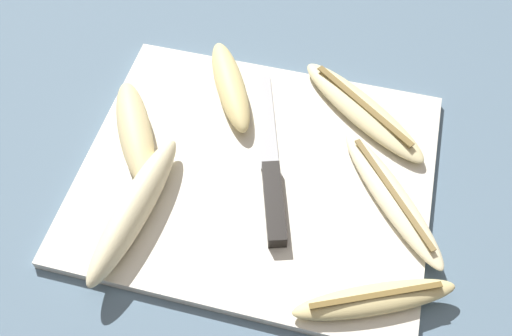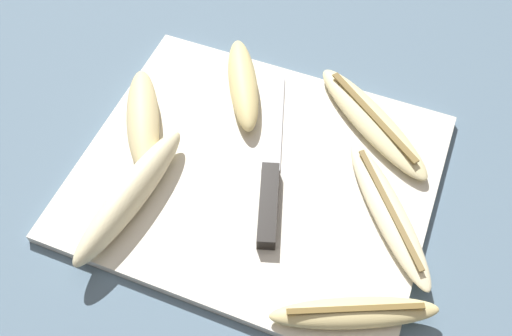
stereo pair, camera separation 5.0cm
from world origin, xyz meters
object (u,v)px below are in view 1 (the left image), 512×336
Objects in this scene: banana_golden_short at (230,86)px; banana_soft_right at (362,111)px; knife at (272,184)px; banana_spotted_left at (375,299)px; banana_pale_long at (134,208)px; banana_bright_far at (392,196)px; banana_ripe_center at (135,131)px.

banana_golden_short reaches higher than banana_soft_right.
banana_golden_short is (-0.08, 0.13, 0.01)m from knife.
banana_spotted_left is (0.13, -0.11, 0.00)m from knife.
banana_pale_long is 0.21m from banana_golden_short.
banana_pale_long reaches higher than knife.
banana_bright_far is at bearing 89.08° from banana_spotted_left.
banana_soft_right is 0.12m from banana_bright_far.
banana_spotted_left is 0.33m from banana_ripe_center.
banana_golden_short is 0.17m from banana_soft_right.
banana_golden_short is (0.09, 0.10, -0.00)m from banana_ripe_center.
knife is 0.13m from banana_bright_far.
banana_bright_far is (0.05, -0.11, -0.00)m from banana_soft_right.
banana_ripe_center is at bearing 152.77° from knife.
banana_bright_far is at bearing -66.53° from banana_soft_right.
banana_pale_long is 0.27m from banana_spotted_left.
banana_soft_right is (0.17, 0.00, -0.00)m from banana_golden_short.
banana_pale_long is 1.13× the size of banana_bright_far.
knife is at bearing -122.39° from banana_soft_right.
knife is 0.15m from banana_pale_long.
banana_spotted_left reaches higher than knife.
banana_spotted_left is at bearing -47.69° from banana_golden_short.
banana_ripe_center is 0.89× the size of banana_bright_far.
banana_ripe_center reaches higher than banana_soft_right.
knife is 1.59× the size of banana_golden_short.
banana_ripe_center is 0.31m from banana_bright_far.
banana_soft_right is at bearing 113.47° from banana_bright_far.
banana_bright_far is at bearing 18.69° from banana_pale_long.
banana_ripe_center is 0.13m from banana_golden_short.
banana_spotted_left is 0.13m from banana_bright_far.
banana_bright_far is at bearing -2.29° from banana_ripe_center.
banana_pale_long is 1.27× the size of banana_ripe_center.
banana_ripe_center is at bearing 177.71° from banana_bright_far.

